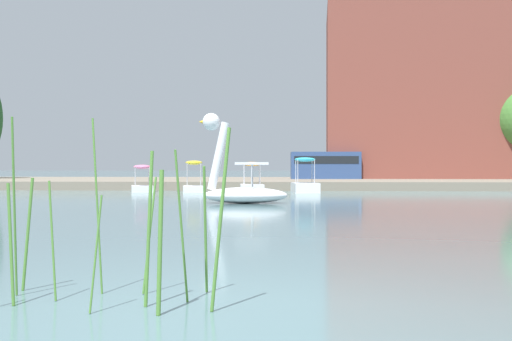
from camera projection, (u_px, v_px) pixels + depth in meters
ground_plane at (201, 305)px, 5.43m from camera, size 699.08×699.08×0.00m
shore_bank_far at (287, 182)px, 42.68m from camera, size 137.99×19.46×0.45m
swan_boat at (240, 184)px, 21.30m from camera, size 2.91×1.36×2.93m
pedal_boat_cyan at (305, 183)px, 30.75m from camera, size 1.38×2.29×1.65m
pedal_boat_orange at (252, 184)px, 31.24m from camera, size 1.29×1.89×1.45m
pedal_boat_yellow at (194, 183)px, 31.31m from camera, size 1.29×1.96×1.51m
pedal_boat_pink at (142, 183)px, 31.60m from camera, size 1.46×2.10×1.31m
parked_van at (325, 164)px, 43.25m from camera, size 4.60×2.13×1.76m
apartment_block at (461, 93)px, 46.11m from camera, size 19.01×8.71×11.90m
reed_clump_foreground at (115, 230)px, 5.48m from camera, size 2.04×1.04×1.58m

